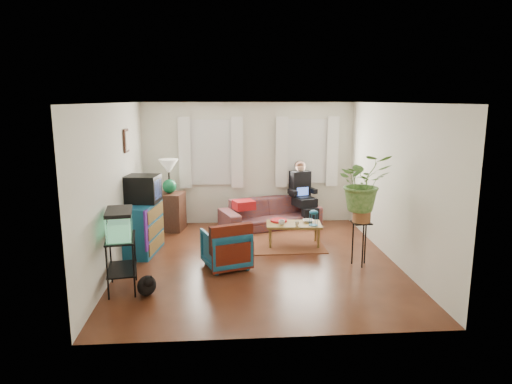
{
  "coord_description": "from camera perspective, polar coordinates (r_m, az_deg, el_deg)",
  "views": [
    {
      "loc": [
        -0.57,
        -7.21,
        2.65
      ],
      "look_at": [
        0.0,
        0.4,
        1.1
      ],
      "focal_mm": 32.0,
      "sensor_mm": 36.0,
      "label": 1
    }
  ],
  "objects": [
    {
      "name": "floor",
      "position": [
        7.7,
        0.23,
        -8.64
      ],
      "size": [
        4.5,
        5.0,
        0.01
      ],
      "primitive_type": "cube",
      "color": "#4F2B14",
      "rests_on": "ground"
    },
    {
      "name": "wall_back",
      "position": [
        9.82,
        -0.92,
        3.58
      ],
      "size": [
        4.5,
        0.01,
        2.6
      ],
      "primitive_type": "cube",
      "color": "silver",
      "rests_on": "floor"
    },
    {
      "name": "picture_frame",
      "position": [
        8.26,
        -15.85,
        6.18
      ],
      "size": [
        0.04,
        0.32,
        0.4
      ],
      "primitive_type": "cube",
      "color": "#3D2616",
      "rests_on": "wall_left"
    },
    {
      "name": "side_table",
      "position": [
        9.57,
        -10.65,
        -2.4
      ],
      "size": [
        0.62,
        0.62,
        0.77
      ],
      "primitive_type": "cube",
      "rotation": [
        0.0,
        0.0,
        -0.19
      ],
      "color": "#3D2116",
      "rests_on": "floor"
    },
    {
      "name": "serape_throw",
      "position": [
        7.08,
        -3.06,
        -6.35
      ],
      "size": [
        0.7,
        0.38,
        0.56
      ],
      "primitive_type": "cube",
      "rotation": [
        0.0,
        0.0,
        0.34
      ],
      "color": "#9E0A0A",
      "rests_on": "armchair"
    },
    {
      "name": "crt_tv",
      "position": [
        8.17,
        -13.97,
        0.39
      ],
      "size": [
        0.61,
        0.57,
        0.47
      ],
      "primitive_type": "cube",
      "rotation": [
        0.0,
        0.0,
        -0.15
      ],
      "color": "black",
      "rests_on": "dresser"
    },
    {
      "name": "armchair",
      "position": [
        7.36,
        -3.78,
        -6.82
      ],
      "size": [
        0.84,
        0.81,
        0.68
      ],
      "primitive_type": "imported",
      "rotation": [
        0.0,
        0.0,
        3.48
      ],
      "color": "#135E74",
      "rests_on": "floor"
    },
    {
      "name": "plant_stand",
      "position": [
        7.61,
        12.9,
        -6.31
      ],
      "size": [
        0.32,
        0.32,
        0.73
      ],
      "primitive_type": "cube",
      "rotation": [
        0.0,
        0.0,
        0.04
      ],
      "color": "black",
      "rests_on": "floor"
    },
    {
      "name": "black_cat",
      "position": [
        6.57,
        -13.51,
        -11.06
      ],
      "size": [
        0.37,
        0.46,
        0.34
      ],
      "primitive_type": "ellipsoid",
      "rotation": [
        0.0,
        0.0,
        0.34
      ],
      "color": "black",
      "rests_on": "floor"
    },
    {
      "name": "table_lamp",
      "position": [
        9.42,
        -10.81,
        1.84
      ],
      "size": [
        0.47,
        0.47,
        0.71
      ],
      "primitive_type": null,
      "rotation": [
        0.0,
        0.0,
        -0.19
      ],
      "color": "white",
      "rests_on": "side_table"
    },
    {
      "name": "window_right",
      "position": [
        9.92,
        6.33,
        5.05
      ],
      "size": [
        1.08,
        0.04,
        1.38
      ],
      "primitive_type": "cube",
      "color": "white",
      "rests_on": "wall_back"
    },
    {
      "name": "coffee_table",
      "position": [
        8.5,
        4.72,
        -5.27
      ],
      "size": [
        1.04,
        0.62,
        0.41
      ],
      "primitive_type": "cube",
      "rotation": [
        0.0,
        0.0,
        -0.08
      ],
      "color": "brown",
      "rests_on": "floor"
    },
    {
      "name": "wall_front",
      "position": [
        4.93,
        2.54,
        -4.41
      ],
      "size": [
        4.5,
        0.01,
        2.6
      ],
      "primitive_type": "cube",
      "color": "silver",
      "rests_on": "floor"
    },
    {
      "name": "curtains_left",
      "position": [
        9.68,
        -5.64,
        4.9
      ],
      "size": [
        1.36,
        0.06,
        1.5
      ],
      "primitive_type": "cube",
      "color": "white",
      "rests_on": "wall_back"
    },
    {
      "name": "seated_person",
      "position": [
        9.86,
        5.77,
        -0.47
      ],
      "size": [
        0.69,
        0.77,
        1.24
      ],
      "primitive_type": null,
      "rotation": [
        0.0,
        0.0,
        0.32
      ],
      "color": "black",
      "rests_on": "sofa"
    },
    {
      "name": "aquarium_stand",
      "position": [
        6.76,
        -16.42,
        -8.6
      ],
      "size": [
        0.49,
        0.74,
        0.77
      ],
      "primitive_type": "cube",
      "rotation": [
        0.0,
        0.0,
        0.15
      ],
      "color": "black",
      "rests_on": "floor"
    },
    {
      "name": "snack_tray",
      "position": [
        8.55,
        2.85,
        -3.58
      ],
      "size": [
        0.33,
        0.33,
        0.04
      ],
      "primitive_type": "cylinder",
      "rotation": [
        0.0,
        0.0,
        -0.08
      ],
      "color": "#B21414",
      "rests_on": "coffee_table"
    },
    {
      "name": "potted_plant",
      "position": [
        7.4,
        13.2,
        0.1
      ],
      "size": [
        0.86,
        0.75,
        0.92
      ],
      "primitive_type": "imported",
      "rotation": [
        0.0,
        0.0,
        0.04
      ],
      "color": "#599947",
      "rests_on": "plant_stand"
    },
    {
      "name": "dresser",
      "position": [
        8.24,
        -14.09,
        -4.4
      ],
      "size": [
        0.64,
        1.05,
        0.89
      ],
      "primitive_type": "cube",
      "rotation": [
        0.0,
        0.0,
        -0.15
      ],
      "color": "navy",
      "rests_on": "floor"
    },
    {
      "name": "cup_a",
      "position": [
        8.33,
        3.24,
        -3.81
      ],
      "size": [
        0.12,
        0.12,
        0.09
      ],
      "primitive_type": "imported",
      "rotation": [
        0.0,
        0.0,
        -0.08
      ],
      "color": "white",
      "rests_on": "coffee_table"
    },
    {
      "name": "bowl",
      "position": [
        8.55,
        6.53,
        -3.6
      ],
      "size": [
        0.21,
        0.21,
        0.05
      ],
      "primitive_type": "imported",
      "rotation": [
        0.0,
        0.0,
        -0.08
      ],
      "color": "white",
      "rests_on": "coffee_table"
    },
    {
      "name": "wall_left",
      "position": [
        7.53,
        -17.11,
        0.63
      ],
      "size": [
        0.01,
        5.0,
        2.6
      ],
      "primitive_type": "cube",
      "color": "silver",
      "rests_on": "floor"
    },
    {
      "name": "area_rug",
      "position": [
        8.74,
        1.44,
        -6.13
      ],
      "size": [
        2.0,
        1.6,
        0.01
      ],
      "primitive_type": "cube",
      "rotation": [
        0.0,
        0.0,
        0.0
      ],
      "color": "brown",
      "rests_on": "floor"
    },
    {
      "name": "ceiling",
      "position": [
        7.23,
        0.24,
        11.08
      ],
      "size": [
        4.5,
        5.0,
        0.01
      ],
      "primitive_type": "cube",
      "color": "white",
      "rests_on": "wall_back"
    },
    {
      "name": "wall_right",
      "position": [
        7.86,
        16.82,
        1.09
      ],
      "size": [
        0.01,
        5.0,
        2.6
      ],
      "primitive_type": "cube",
      "color": "silver",
      "rests_on": "floor"
    },
    {
      "name": "window_left",
      "position": [
        9.76,
        -5.63,
        4.95
      ],
      "size": [
        1.08,
        0.04,
        1.38
      ],
      "primitive_type": "cube",
      "color": "white",
      "rests_on": "wall_back"
    },
    {
      "name": "birdcage",
      "position": [
        8.31,
        7.21,
        -3.2
      ],
      "size": [
        0.18,
        0.18,
        0.29
      ],
      "primitive_type": null,
      "rotation": [
        0.0,
        0.0,
        -0.08
      ],
      "color": "#115B6B",
      "rests_on": "coffee_table"
    },
    {
      "name": "cup_b",
      "position": [
        8.27,
        5.15,
        -3.95
      ],
      "size": [
        0.1,
        0.1,
        0.09
      ],
      "primitive_type": "imported",
      "rotation": [
        0.0,
        0.0,
        -0.08
      ],
      "color": "beige",
      "rests_on": "coffee_table"
    },
    {
      "name": "curtains_right",
      "position": [
        9.84,
        6.42,
        4.99
      ],
      "size": [
        1.36,
        0.06,
        1.5
      ],
      "primitive_type": "cube",
      "color": "white",
      "rests_on": "wall_back"
    },
    {
      "name": "sofa",
      "position": [
        9.58,
        1.81,
        -2.07
      ],
      "size": [
        2.23,
        1.43,
        0.81
      ],
      "primitive_type": "imported",
      "rotation": [
        0.0,
        0.0,
        0.32
      ],
      "color": "brown",
      "rests_on": "floor"
    },
    {
      "name": "aquarium",
      "position": [
        6.58,
        -16.71,
        -3.78
      ],
      "size": [
        0.44,
        0.67,
        0.41
      ],
      "primitive_type": "cube",
      "rotation": [
        0.0,
        0.0,
        0.15
      ],
      "color": "#7FD899",
      "rests_on": "aquarium_stand"
    }
  ]
}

